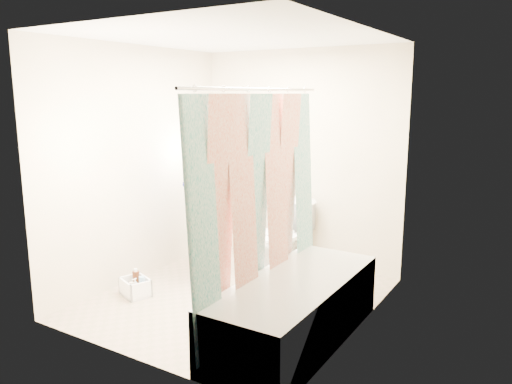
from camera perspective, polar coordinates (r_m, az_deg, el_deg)
The scene contains 14 objects.
floor at distance 4.86m, azimuth -2.36°, elevation -12.08°, with size 2.60×2.60×0.00m, color tan.
ceiling at distance 4.49m, azimuth -2.62°, elevation 17.33°, with size 2.40×2.60×0.02m, color white.
wall_back at distance 5.63m, azimuth 4.96°, elevation 3.82°, with size 2.40×0.02×2.40m, color beige.
wall_front at distance 3.54m, azimuth -14.35°, elevation -0.88°, with size 2.40×0.02×2.40m, color beige.
wall_left at distance 5.28m, azimuth -13.35°, elevation 3.07°, with size 0.02×2.60×2.40m, color beige.
wall_right at distance 3.98m, azimuth 11.97°, elevation 0.55°, with size 0.02×2.60×2.40m, color beige.
bathtub at distance 4.02m, azimuth 4.47°, elevation -13.10°, with size 0.70×1.75×0.50m.
curtain_rod at distance 3.82m, azimuth 0.37°, elevation 11.66°, with size 0.02×0.02×1.90m, color silver.
shower_curtain at distance 3.93m, azimuth 0.36°, elevation -2.03°, with size 0.06×1.75×1.80m, color white.
toilet at distance 5.39m, azimuth 3.02°, elevation -5.29°, with size 0.44×0.77×0.78m, color white.
tank_lid at distance 5.27m, azimuth 2.32°, elevation -4.90°, with size 0.48×0.21×0.04m, color white.
tank_internals at distance 5.49m, azimuth 3.78°, elevation -0.90°, with size 0.19×0.06×0.26m.
plumber at distance 5.15m, azimuth -5.99°, elevation -0.32°, with size 0.65×0.43×1.79m, color #0F369E.
cleaning_caddy at distance 5.02m, azimuth -13.58°, elevation -10.61°, with size 0.34×0.31×0.22m.
Camera 1 is at (2.50, -3.69, 1.92)m, focal length 35.00 mm.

